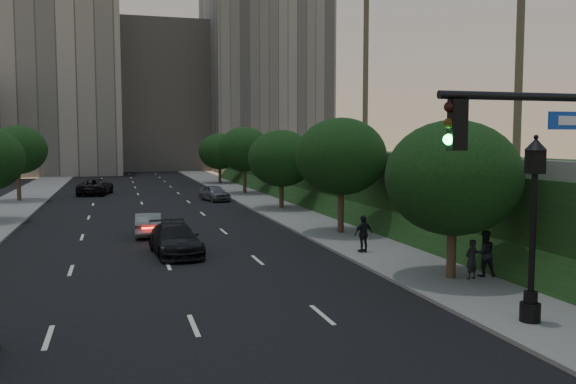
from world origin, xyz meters
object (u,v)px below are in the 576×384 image
object	(u,v)px
sedan_far_left	(95,187)
pedestrian_b	(484,253)
street_lamp	(533,238)
sedan_mid_left	(148,224)
pedestrian_a	(471,259)
sedan_near_right	(175,240)
sedan_far_right	(214,193)
pedestrian_c	(364,234)

from	to	relation	value
sedan_far_left	pedestrian_b	size ratio (longest dim) A/B	3.22
street_lamp	sedan_far_left	xyz separation A→B (m)	(-13.59, 48.41, -1.83)
sedan_mid_left	pedestrian_b	distance (m)	19.09
pedestrian_a	pedestrian_b	distance (m)	0.81
sedan_near_right	sedan_far_left	bearing A→B (deg)	92.86
street_lamp	pedestrian_b	xyz separation A→B (m)	(2.14, 5.56, -1.58)
sedan_far_right	pedestrian_a	bearing A→B (deg)	-96.10
sedan_far_right	pedestrian_a	distance (m)	34.06
pedestrian_a	pedestrian_c	xyz separation A→B (m)	(-1.76, 6.34, 0.12)
pedestrian_a	pedestrian_b	bearing A→B (deg)	-178.18
street_lamp	pedestrian_c	world-z (taller)	street_lamp
sedan_far_left	pedestrian_c	xyz separation A→B (m)	(13.23, -36.78, 0.22)
sedan_mid_left	sedan_far_right	size ratio (longest dim) A/B	0.96
street_lamp	sedan_far_right	world-z (taller)	street_lamp
sedan_mid_left	sedan_far_left	bearing A→B (deg)	-79.51
sedan_mid_left	sedan_far_right	bearing A→B (deg)	-106.85
sedan_far_left	pedestrian_a	size ratio (longest dim) A/B	3.81
street_lamp	pedestrian_a	distance (m)	5.73
sedan_far_left	pedestrian_c	size ratio (longest dim) A/B	3.31
pedestrian_c	street_lamp	bearing A→B (deg)	76.52
sedan_far_right	sedan_far_left	bearing A→B (deg)	124.27
sedan_far_right	pedestrian_c	world-z (taller)	pedestrian_c
sedan_far_left	pedestrian_b	distance (m)	45.65
street_lamp	sedan_far_right	size ratio (longest dim) A/B	1.33
street_lamp	pedestrian_a	xyz separation A→B (m)	(1.40, 5.29, -1.72)
sedan_mid_left	sedan_near_right	distance (m)	6.34
sedan_far_left	sedan_near_right	xyz separation A→B (m)	(4.63, -34.32, -0.07)
pedestrian_c	sedan_mid_left	bearing A→B (deg)	-57.79
sedan_far_left	sedan_near_right	world-z (taller)	sedan_far_left
pedestrian_b	pedestrian_c	bearing A→B (deg)	-56.53
sedan_far_left	pedestrian_c	bearing A→B (deg)	120.46
sedan_near_right	pedestrian_a	bearing A→B (deg)	-45.16
street_lamp	pedestrian_c	distance (m)	11.74
sedan_far_left	pedestrian_a	world-z (taller)	pedestrian_a
sedan_far_left	pedestrian_a	bearing A→B (deg)	119.85
sedan_far_right	pedestrian_a	xyz separation A→B (m)	(4.56, -33.75, 0.19)
pedestrian_a	pedestrian_c	size ratio (longest dim) A/B	0.87
sedan_near_right	street_lamp	bearing A→B (deg)	-62.34
sedan_near_right	sedan_far_right	distance (m)	25.61
pedestrian_a	pedestrian_b	world-z (taller)	pedestrian_b
street_lamp	pedestrian_b	world-z (taller)	street_lamp
sedan_mid_left	pedestrian_b	size ratio (longest dim) A/B	2.24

